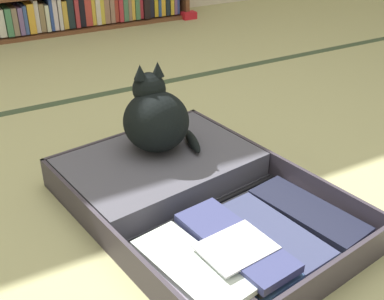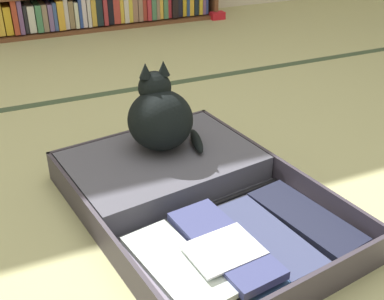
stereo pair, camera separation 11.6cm
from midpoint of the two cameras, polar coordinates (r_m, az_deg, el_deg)
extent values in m
plane|color=tan|center=(1.44, -2.55, -8.81)|extent=(10.00, 10.00, 0.00)
cube|color=#3C4C33|center=(2.32, -14.55, 5.83)|extent=(4.80, 0.05, 0.00)
cube|color=brown|center=(3.48, -14.33, 13.87)|extent=(1.56, 0.27, 0.02)
cube|color=#47855A|center=(3.37, -22.00, 14.05)|extent=(0.04, 0.23, 0.17)
cube|color=gray|center=(3.38, -21.38, 14.20)|extent=(0.03, 0.23, 0.17)
cube|color=slate|center=(3.38, -20.78, 14.30)|extent=(0.03, 0.23, 0.17)
cube|color=#3A538C|center=(3.38, -20.31, 14.46)|extent=(0.02, 0.23, 0.17)
cube|color=gold|center=(3.39, -19.72, 14.65)|extent=(0.04, 0.23, 0.18)
cube|color=silver|center=(3.40, -19.17, 14.92)|extent=(0.03, 0.23, 0.20)
cube|color=#907854|center=(3.41, -18.61, 14.85)|extent=(0.03, 0.23, 0.17)
cube|color=beige|center=(3.41, -18.03, 14.84)|extent=(0.02, 0.23, 0.16)
cube|color=#2C4698|center=(3.41, -17.65, 15.24)|extent=(0.02, 0.23, 0.20)
cube|color=silver|center=(3.42, -17.25, 15.40)|extent=(0.03, 0.23, 0.21)
cube|color=silver|center=(3.42, -16.71, 15.45)|extent=(0.02, 0.23, 0.21)
cube|color=gold|center=(3.44, -16.18, 15.33)|extent=(0.03, 0.23, 0.18)
cube|color=#1B272B|center=(3.44, -15.58, 15.68)|extent=(0.04, 0.23, 0.21)
cube|color=#AD3239|center=(3.44, -14.90, 15.70)|extent=(0.03, 0.23, 0.20)
cube|color=black|center=(3.46, -14.35, 15.81)|extent=(0.04, 0.23, 0.19)
cube|color=#BF3C35|center=(3.47, -13.68, 15.98)|extent=(0.04, 0.23, 0.20)
cube|color=gold|center=(3.48, -13.09, 16.06)|extent=(0.02, 0.23, 0.20)
cube|color=silver|center=(3.49, -12.55, 15.91)|extent=(0.03, 0.23, 0.17)
cube|color=gold|center=(3.50, -12.11, 16.18)|extent=(0.03, 0.23, 0.19)
cube|color=#9C7059|center=(3.51, -11.60, 16.30)|extent=(0.04, 0.23, 0.20)
cube|color=#9C7560|center=(3.52, -10.97, 16.20)|extent=(0.03, 0.23, 0.17)
cube|color=#AC3B2F|center=(3.53, -10.53, 16.50)|extent=(0.03, 0.23, 0.20)
cube|color=#C1323E|center=(3.53, -9.98, 16.48)|extent=(0.03, 0.23, 0.19)
cube|color=#4A7856|center=(3.54, -9.47, 16.67)|extent=(0.03, 0.23, 0.20)
cube|color=#91735B|center=(3.56, -8.98, 16.49)|extent=(0.02, 0.23, 0.17)
cube|color=#F1B53F|center=(3.57, -8.62, 16.73)|extent=(0.02, 0.23, 0.19)
cube|color=#497A53|center=(3.58, -8.10, 16.72)|extent=(0.03, 0.23, 0.18)
cube|color=#C32D3B|center=(3.59, -7.72, 17.04)|extent=(0.03, 0.23, 0.21)
cube|color=black|center=(3.59, -7.03, 16.95)|extent=(0.04, 0.23, 0.20)
cube|color=black|center=(3.62, -6.51, 17.06)|extent=(0.04, 0.23, 0.19)
cube|color=gold|center=(3.64, -5.97, 17.05)|extent=(0.03, 0.23, 0.18)
cube|color=gold|center=(3.66, -5.15, 17.20)|extent=(0.03, 0.23, 0.19)
cube|color=#19242C|center=(3.67, -4.60, 17.16)|extent=(0.03, 0.23, 0.17)
cube|color=navy|center=(3.71, -3.40, 17.23)|extent=(0.02, 0.23, 0.16)
cube|color=#3A333E|center=(1.34, 4.74, -11.92)|extent=(0.69, 0.53, 0.01)
cube|color=#3A333E|center=(1.21, 11.94, -15.46)|extent=(0.62, 0.11, 0.10)
cube|color=#3A333E|center=(1.18, -6.84, -16.30)|extent=(0.08, 0.44, 0.10)
cube|color=#3A333E|center=(1.50, 13.61, -5.58)|extent=(0.08, 0.44, 0.10)
cube|color=#4D4E5A|center=(1.33, 4.75, -11.60)|extent=(0.66, 0.51, 0.01)
cube|color=#3A333E|center=(1.62, -5.79, -3.73)|extent=(0.69, 0.53, 0.01)
cube|color=#3A333E|center=(1.76, -9.65, 0.54)|extent=(0.62, 0.11, 0.10)
cube|color=#3A333E|center=(1.49, -15.89, -6.12)|extent=(0.08, 0.44, 0.10)
cube|color=#3A333E|center=(1.76, 2.59, 0.83)|extent=(0.08, 0.44, 0.10)
cube|color=#4D4E5A|center=(1.62, -5.80, -3.43)|extent=(0.66, 0.51, 0.01)
cylinder|color=black|center=(1.47, -1.09, -7.09)|extent=(0.60, 0.11, 0.02)
cube|color=silver|center=(1.22, -3.46, -15.34)|extent=(0.19, 0.37, 0.02)
cube|color=gray|center=(1.20, -2.88, -14.73)|extent=(0.18, 0.34, 0.02)
cube|color=silver|center=(1.20, -3.01, -13.56)|extent=(0.19, 0.34, 0.02)
cube|color=gray|center=(1.29, 2.77, -12.63)|extent=(0.18, 0.37, 0.02)
cube|color=navy|center=(1.28, 2.13, -11.78)|extent=(0.20, 0.38, 0.02)
cube|color=black|center=(1.27, 1.97, -11.36)|extent=(0.19, 0.36, 0.02)
cube|color=#3C4175|center=(1.25, 2.38, -10.78)|extent=(0.18, 0.36, 0.02)
cube|color=#AB9F91|center=(1.37, 6.99, -9.84)|extent=(0.18, 0.34, 0.01)
cube|color=#3C4268|center=(1.36, 7.12, -9.50)|extent=(0.18, 0.36, 0.02)
cube|color=silver|center=(1.46, 11.36, -7.52)|extent=(0.18, 0.35, 0.01)
cube|color=#1D2035|center=(1.44, 11.24, -7.13)|extent=(0.20, 0.37, 0.02)
cube|color=white|center=(1.22, 2.63, -11.36)|extent=(0.19, 0.16, 0.01)
cube|color=#53515D|center=(1.60, -5.88, -2.21)|extent=(0.65, 0.50, 0.09)
torus|color=white|center=(1.53, -7.67, -2.03)|extent=(0.14, 0.14, 0.01)
cylinder|color=black|center=(1.69, -14.52, -1.35)|extent=(0.02, 0.02, 0.09)
cylinder|color=black|center=(1.83, -4.77, 1.99)|extent=(0.02, 0.02, 0.09)
cube|color=#318644|center=(1.29, 15.35, -12.87)|extent=(0.03, 0.01, 0.02)
ellipsoid|color=black|center=(1.58, -6.34, 3.33)|extent=(0.22, 0.22, 0.20)
ellipsoid|color=black|center=(1.65, -7.02, 2.74)|extent=(0.15, 0.08, 0.11)
sphere|color=black|center=(1.58, -7.18, 7.09)|extent=(0.11, 0.11, 0.11)
cone|color=black|center=(1.57, -6.22, 9.43)|extent=(0.04, 0.04, 0.05)
cone|color=black|center=(1.55, -8.31, 9.04)|extent=(0.04, 0.04, 0.05)
sphere|color=#DDC64B|center=(1.63, -7.11, 7.95)|extent=(0.02, 0.02, 0.02)
sphere|color=#DDC64B|center=(1.61, -8.42, 7.69)|extent=(0.02, 0.02, 0.02)
ellipsoid|color=black|center=(1.62, -2.01, 1.04)|extent=(0.07, 0.17, 0.03)
cube|color=red|center=(3.63, -1.32, 15.54)|extent=(0.10, 0.07, 0.05)
camera|label=1|loc=(0.06, -92.28, -1.28)|focal=45.36mm
camera|label=2|loc=(0.06, 87.72, 1.28)|focal=45.36mm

